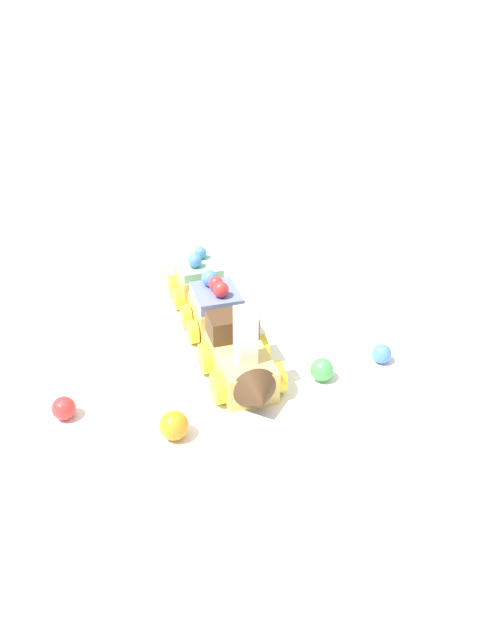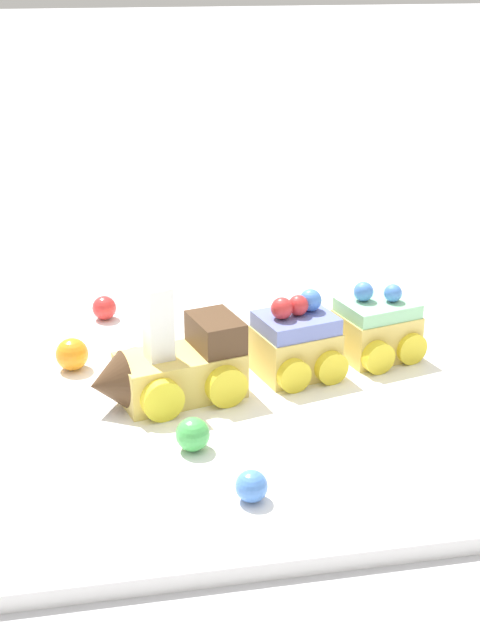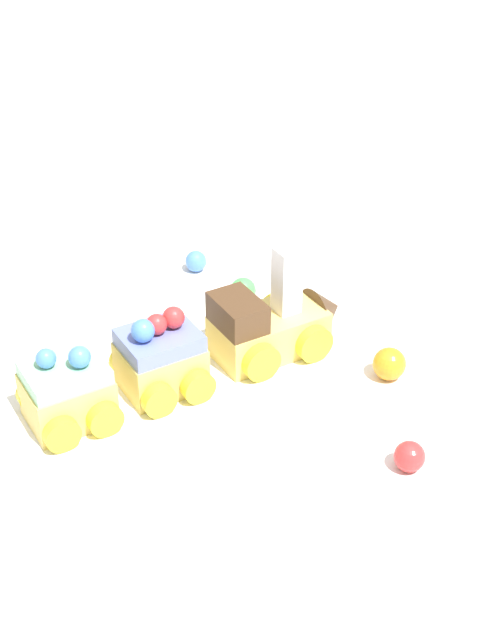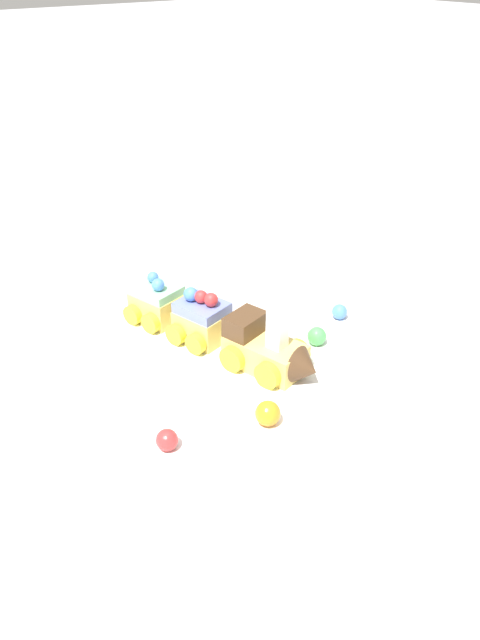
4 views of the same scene
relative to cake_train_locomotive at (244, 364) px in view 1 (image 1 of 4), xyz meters
name	(u,v)px [view 1 (image 1 of 4)]	position (x,y,z in m)	size (l,w,h in m)	color
ground_plane	(219,355)	(-0.07, -0.02, -0.04)	(10.00, 10.00, 0.00)	#B2B2B7
display_board	(219,350)	(-0.07, -0.02, -0.03)	(0.67, 0.47, 0.01)	white
cake_train_locomotive	(244,364)	(0.00, 0.00, 0.00)	(0.13, 0.09, 0.09)	#EACC66
cake_car_blueberry	(216,310)	(-0.10, -0.03, 0.00)	(0.08, 0.08, 0.07)	#EACC66
cake_car_mint	(200,281)	(-0.18, -0.05, 0.00)	(0.08, 0.08, 0.07)	#EACC66
gumball_blue	(383,354)	(-0.03, 0.15, -0.01)	(0.02, 0.02, 0.02)	#4C84E0
gumball_orange	(175,425)	(0.07, -0.06, -0.01)	(0.03, 0.03, 0.03)	orange
gumball_red	(65,408)	(0.04, -0.17, -0.01)	(0.02, 0.02, 0.02)	red
gumball_green	(323,370)	(-0.01, 0.08, -0.01)	(0.02, 0.02, 0.02)	#4CBC56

